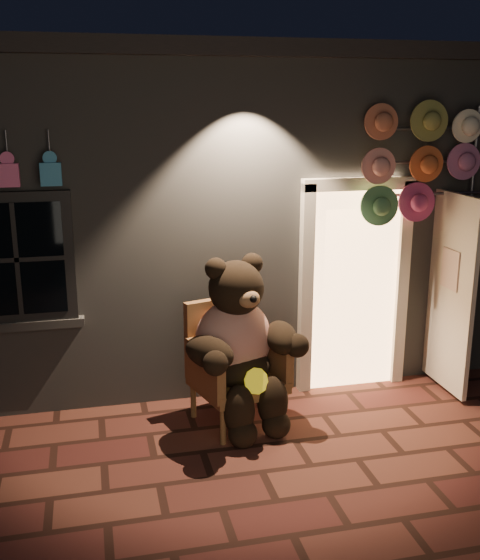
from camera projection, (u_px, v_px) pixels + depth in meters
name	position (u px, v px, depth m)	size (l,w,h in m)	color
ground	(262.00, 472.00, 5.32)	(60.00, 60.00, 0.00)	brown
shop_building	(185.00, 194.00, 8.61)	(7.30, 5.95, 3.51)	slate
wicker_armchair	(233.00, 362.00, 6.09)	(0.93, 0.89, 1.13)	olive
teddy_bear	(239.00, 345.00, 5.90)	(1.12, 1.02, 1.61)	#B63113
hat_rack	(437.00, 158.00, 6.35)	(1.64, 0.22, 2.89)	#59595E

